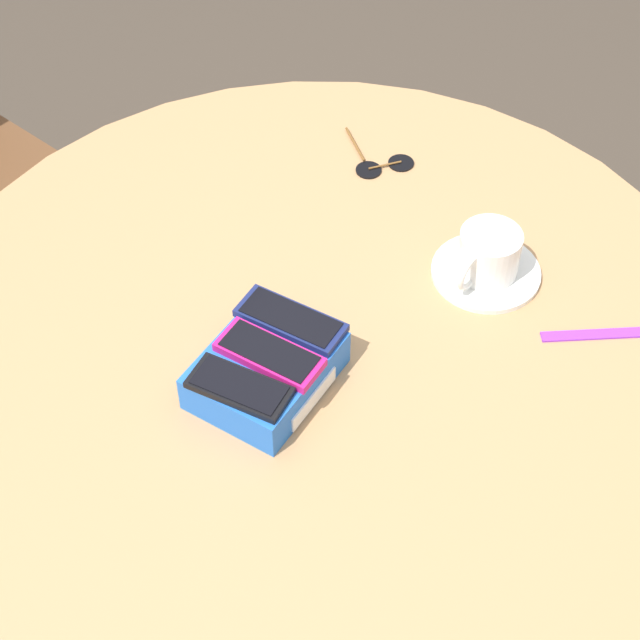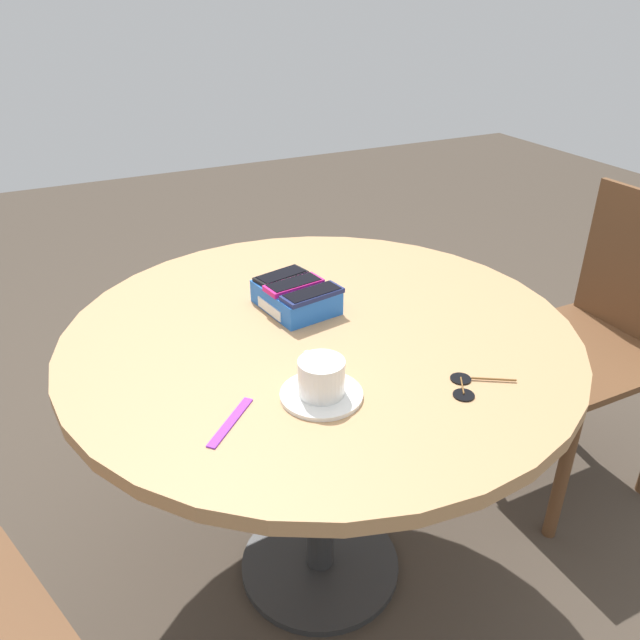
{
  "view_description": "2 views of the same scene",
  "coord_description": "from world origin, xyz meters",
  "px_view_note": "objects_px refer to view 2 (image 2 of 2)",
  "views": [
    {
      "loc": [
        -0.69,
        -0.58,
        1.76
      ],
      "look_at": [
        0.0,
        0.0,
        0.75
      ],
      "focal_mm": 60.0,
      "sensor_mm": 36.0,
      "label": 1
    },
    {
      "loc": [
        1.02,
        -0.5,
        1.37
      ],
      "look_at": [
        0.0,
        0.0,
        0.75
      ],
      "focal_mm": 35.0,
      "sensor_mm": 36.0,
      "label": 2
    }
  ],
  "objects_px": {
    "round_table": "(320,369)",
    "sunglasses": "(466,386)",
    "phone_black": "(281,276)",
    "saucer": "(321,395)",
    "phone_box": "(296,297)",
    "coffee_cup": "(321,376)",
    "lanyard_strap": "(231,422)",
    "phone_magenta": "(294,285)",
    "chair_near_window": "(595,341)",
    "phone_navy": "(312,294)"
  },
  "relations": [
    {
      "from": "coffee_cup",
      "to": "sunglasses",
      "type": "bearing_deg",
      "value": 69.9
    },
    {
      "from": "sunglasses",
      "to": "coffee_cup",
      "type": "bearing_deg",
      "value": -110.1
    },
    {
      "from": "chair_near_window",
      "to": "phone_black",
      "type": "bearing_deg",
      "value": -99.96
    },
    {
      "from": "phone_magenta",
      "to": "phone_box",
      "type": "bearing_deg",
      "value": 114.33
    },
    {
      "from": "phone_magenta",
      "to": "coffee_cup",
      "type": "bearing_deg",
      "value": -16.12
    },
    {
      "from": "phone_magenta",
      "to": "sunglasses",
      "type": "bearing_deg",
      "value": 20.32
    },
    {
      "from": "round_table",
      "to": "lanyard_strap",
      "type": "distance_m",
      "value": 0.37
    },
    {
      "from": "phone_magenta",
      "to": "sunglasses",
      "type": "distance_m",
      "value": 0.45
    },
    {
      "from": "round_table",
      "to": "phone_box",
      "type": "xyz_separation_m",
      "value": [
        -0.11,
        -0.01,
        0.13
      ]
    },
    {
      "from": "round_table",
      "to": "sunglasses",
      "type": "xyz_separation_m",
      "value": [
        0.31,
        0.14,
        0.1
      ]
    },
    {
      "from": "phone_magenta",
      "to": "phone_navy",
      "type": "height_order",
      "value": "phone_magenta"
    },
    {
      "from": "round_table",
      "to": "saucer",
      "type": "height_order",
      "value": "saucer"
    },
    {
      "from": "round_table",
      "to": "coffee_cup",
      "type": "bearing_deg",
      "value": -25.81
    },
    {
      "from": "phone_magenta",
      "to": "saucer",
      "type": "distance_m",
      "value": 0.34
    },
    {
      "from": "phone_navy",
      "to": "chair_near_window",
      "type": "bearing_deg",
      "value": 87.28
    },
    {
      "from": "saucer",
      "to": "chair_near_window",
      "type": "xyz_separation_m",
      "value": [
        -0.23,
        0.99,
        -0.27
      ]
    },
    {
      "from": "phone_black",
      "to": "chair_near_window",
      "type": "height_order",
      "value": "chair_near_window"
    },
    {
      "from": "phone_magenta",
      "to": "chair_near_window",
      "type": "distance_m",
      "value": 0.96
    },
    {
      "from": "saucer",
      "to": "chair_near_window",
      "type": "height_order",
      "value": "chair_near_window"
    },
    {
      "from": "phone_box",
      "to": "sunglasses",
      "type": "bearing_deg",
      "value": 19.62
    },
    {
      "from": "phone_box",
      "to": "coffee_cup",
      "type": "relative_size",
      "value": 1.68
    },
    {
      "from": "round_table",
      "to": "phone_box",
      "type": "distance_m",
      "value": 0.17
    },
    {
      "from": "phone_black",
      "to": "phone_navy",
      "type": "bearing_deg",
      "value": 11.23
    },
    {
      "from": "round_table",
      "to": "phone_navy",
      "type": "xyz_separation_m",
      "value": [
        -0.05,
        0.01,
        0.16
      ]
    },
    {
      "from": "phone_box",
      "to": "sunglasses",
      "type": "xyz_separation_m",
      "value": [
        0.42,
        0.15,
        -0.02
      ]
    },
    {
      "from": "coffee_cup",
      "to": "phone_navy",
      "type": "bearing_deg",
      "value": 157.38
    },
    {
      "from": "lanyard_strap",
      "to": "chair_near_window",
      "type": "xyz_separation_m",
      "value": [
        -0.23,
        1.16,
        -0.27
      ]
    },
    {
      "from": "phone_black",
      "to": "phone_magenta",
      "type": "distance_m",
      "value": 0.06
    },
    {
      "from": "phone_navy",
      "to": "phone_magenta",
      "type": "bearing_deg",
      "value": -163.38
    },
    {
      "from": "phone_navy",
      "to": "saucer",
      "type": "relative_size",
      "value": 0.97
    },
    {
      "from": "round_table",
      "to": "sunglasses",
      "type": "bearing_deg",
      "value": 24.74
    },
    {
      "from": "round_table",
      "to": "phone_navy",
      "type": "bearing_deg",
      "value": 173.32
    },
    {
      "from": "sunglasses",
      "to": "phone_black",
      "type": "bearing_deg",
      "value": -161.38
    },
    {
      "from": "phone_black",
      "to": "sunglasses",
      "type": "distance_m",
      "value": 0.5
    },
    {
      "from": "phone_box",
      "to": "phone_navy",
      "type": "height_order",
      "value": "phone_navy"
    },
    {
      "from": "phone_box",
      "to": "phone_navy",
      "type": "distance_m",
      "value": 0.07
    },
    {
      "from": "phone_box",
      "to": "coffee_cup",
      "type": "distance_m",
      "value": 0.34
    },
    {
      "from": "phone_box",
      "to": "saucer",
      "type": "xyz_separation_m",
      "value": [
        0.33,
        -0.1,
        -0.02
      ]
    },
    {
      "from": "lanyard_strap",
      "to": "phone_box",
      "type": "bearing_deg",
      "value": 141.02
    },
    {
      "from": "sunglasses",
      "to": "phone_box",
      "type": "bearing_deg",
      "value": -160.38
    },
    {
      "from": "phone_magenta",
      "to": "coffee_cup",
      "type": "xyz_separation_m",
      "value": [
        0.32,
        -0.09,
        -0.02
      ]
    },
    {
      "from": "phone_magenta",
      "to": "phone_black",
      "type": "bearing_deg",
      "value": -174.3
    },
    {
      "from": "coffee_cup",
      "to": "lanyard_strap",
      "type": "relative_size",
      "value": 0.82
    },
    {
      "from": "coffee_cup",
      "to": "lanyard_strap",
      "type": "height_order",
      "value": "coffee_cup"
    },
    {
      "from": "phone_black",
      "to": "saucer",
      "type": "xyz_separation_m",
      "value": [
        0.39,
        -0.09,
        -0.05
      ]
    },
    {
      "from": "phone_black",
      "to": "phone_magenta",
      "type": "xyz_separation_m",
      "value": [
        0.06,
        0.01,
        0.0
      ]
    },
    {
      "from": "sunglasses",
      "to": "phone_navy",
      "type": "bearing_deg",
      "value": -159.09
    },
    {
      "from": "phone_navy",
      "to": "saucer",
      "type": "distance_m",
      "value": 0.3
    },
    {
      "from": "phone_black",
      "to": "saucer",
      "type": "distance_m",
      "value": 0.4
    },
    {
      "from": "phone_black",
      "to": "saucer",
      "type": "height_order",
      "value": "phone_black"
    }
  ]
}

